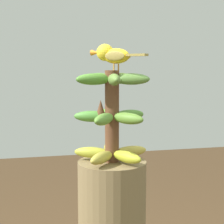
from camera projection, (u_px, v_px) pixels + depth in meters
banana_bunch at (112, 116)px, 1.34m from camera, size 0.28×0.28×0.33m
perched_bird at (112, 55)px, 1.31m from camera, size 0.17×0.17×0.09m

